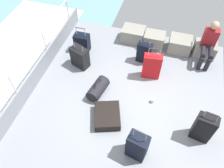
{
  "coord_description": "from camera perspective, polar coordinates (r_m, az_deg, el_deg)",
  "views": [
    {
      "loc": [
        0.56,
        -2.85,
        4.25
      ],
      "look_at": [
        -0.35,
        0.25,
        0.25
      ],
      "focal_mm": 36.09,
      "sensor_mm": 36.0,
      "label": 1
    }
  ],
  "objects": [
    {
      "name": "railing_port",
      "position": [
        5.25,
        -20.32,
        5.98
      ],
      "size": [
        0.04,
        4.2,
        1.02
      ],
      "color": "silver",
      "rests_on": "ground_plane"
    },
    {
      "name": "cargo_crate_2",
      "position": [
        6.41,
        16.79,
        9.53
      ],
      "size": [
        0.61,
        0.49,
        0.41
      ],
      "color": "gray",
      "rests_on": "ground_plane"
    },
    {
      "name": "gunwale_port",
      "position": [
        5.63,
        -18.79,
        2.01
      ],
      "size": [
        0.06,
        5.2,
        0.45
      ],
      "primitive_type": "cube",
      "color": "gray",
      "rests_on": "ground_plane"
    },
    {
      "name": "suitcase_2",
      "position": [
        4.74,
        22.17,
        -10.23
      ],
      "size": [
        0.4,
        0.27,
        0.87
      ],
      "color": "black",
      "rests_on": "ground_plane"
    },
    {
      "name": "duffel_bag",
      "position": [
        5.18,
        -3.55,
        -1.18
      ],
      "size": [
        0.42,
        0.63,
        0.45
      ],
      "color": "black",
      "rests_on": "ground_plane"
    },
    {
      "name": "cargo_crate_0",
      "position": [
        6.52,
        5.4,
        12.43
      ],
      "size": [
        0.65,
        0.48,
        0.39
      ],
      "color": "gray",
      "rests_on": "ground_plane"
    },
    {
      "name": "paper_cup",
      "position": [
        5.18,
        10.26,
        -4.18
      ],
      "size": [
        0.08,
        0.08,
        0.1
      ],
      "primitive_type": "cylinder",
      "color": "white",
      "rests_on": "ground_plane"
    },
    {
      "name": "cargo_crate_3",
      "position": [
        6.48,
        22.37,
        8.1
      ],
      "size": [
        0.59,
        0.41,
        0.4
      ],
      "color": "gray",
      "rests_on": "ground_plane"
    },
    {
      "name": "ground_plane",
      "position": [
        5.17,
        3.0,
        -4.87
      ],
      "size": [
        4.4,
        5.2,
        0.06
      ],
      "primitive_type": "cube",
      "color": "gray"
    },
    {
      "name": "cargo_crate_1",
      "position": [
        6.41,
        10.61,
        10.93
      ],
      "size": [
        0.59,
        0.44,
        0.39
      ],
      "color": "gray",
      "rests_on": "ground_plane"
    },
    {
      "name": "suitcase_0",
      "position": [
        5.85,
        8.12,
        7.86
      ],
      "size": [
        0.37,
        0.22,
        0.72
      ],
      "color": "black",
      "rests_on": "ground_plane"
    },
    {
      "name": "suitcase_1",
      "position": [
        4.29,
        6.43,
        -15.37
      ],
      "size": [
        0.42,
        0.33,
        0.87
      ],
      "color": "black",
      "rests_on": "ground_plane"
    },
    {
      "name": "suitcase_7",
      "position": [
        4.83,
        -1.2,
        -8.08
      ],
      "size": [
        0.71,
        0.78,
        0.2
      ],
      "color": "black",
      "rests_on": "ground_plane"
    },
    {
      "name": "suitcase_5",
      "position": [
        6.17,
        -7.58,
        10.35
      ],
      "size": [
        0.39,
        0.26,
        0.74
      ],
      "color": "black",
      "rests_on": "ground_plane"
    },
    {
      "name": "suitcase_8",
      "position": [
        5.74,
        -8.11,
        6.71
      ],
      "size": [
        0.5,
        0.39,
        0.71
      ],
      "color": "black",
      "rests_on": "ground_plane"
    },
    {
      "name": "suitcase_6",
      "position": [
        5.46,
        10.03,
        4.43
      ],
      "size": [
        0.44,
        0.24,
        0.9
      ],
      "color": "red",
      "rests_on": "ground_plane"
    },
    {
      "name": "passenger_seated",
      "position": [
        6.11,
        23.39,
        9.56
      ],
      "size": [
        0.34,
        0.66,
        1.1
      ],
      "color": "maroon",
      "rests_on": "ground_plane"
    }
  ]
}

